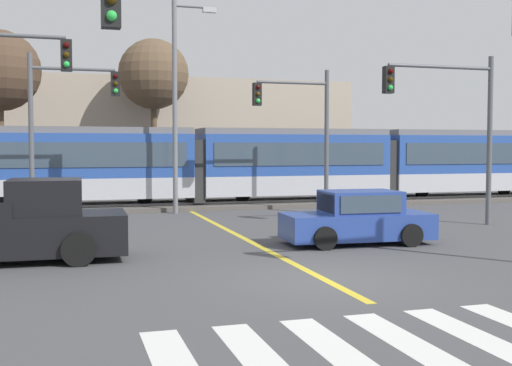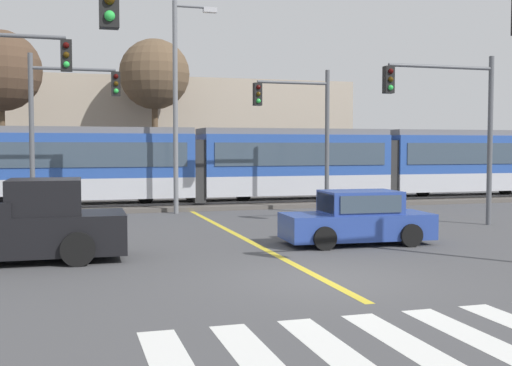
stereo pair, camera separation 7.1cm
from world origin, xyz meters
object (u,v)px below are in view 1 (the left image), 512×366
at_px(sedan_crossing, 357,219).
at_px(pickup_truck, 16,227).
at_px(traffic_light_far_left, 61,114).
at_px(bare_tree_east, 154,75).
at_px(traffic_light_far_right, 302,121).
at_px(street_lamp_centre, 178,95).
at_px(light_rail_tram, 293,162).
at_px(traffic_light_mid_right, 454,112).

height_order(sedan_crossing, pickup_truck, pickup_truck).
height_order(traffic_light_far_left, bare_tree_east, bare_tree_east).
height_order(pickup_truck, traffic_light_far_left, traffic_light_far_left).
xyz_separation_m(traffic_light_far_right, street_lamp_centre, (-4.77, 1.75, 1.07)).
height_order(light_rail_tram, traffic_light_far_right, traffic_light_far_right).
bearing_deg(pickup_truck, traffic_light_far_left, 82.73).
height_order(traffic_light_mid_right, bare_tree_east, bare_tree_east).
relative_size(street_lamp_centre, bare_tree_east, 1.03).
xyz_separation_m(light_rail_tram, traffic_light_far_left, (-10.53, -4.32, 1.93)).
height_order(sedan_crossing, traffic_light_far_left, traffic_light_far_left).
xyz_separation_m(pickup_truck, traffic_light_far_right, (10.44, 8.27, 2.98)).
relative_size(pickup_truck, traffic_light_far_left, 0.89).
bearing_deg(sedan_crossing, street_lamp_centre, 109.43).
bearing_deg(traffic_light_far_left, bare_tree_east, 64.24).
xyz_separation_m(sedan_crossing, traffic_light_far_left, (-8.05, 7.97, 3.28)).
height_order(sedan_crossing, bare_tree_east, bare_tree_east).
xyz_separation_m(pickup_truck, traffic_light_mid_right, (14.07, 3.07, 3.11)).
xyz_separation_m(traffic_light_far_right, traffic_light_far_left, (-9.38, -0.02, 0.15)).
bearing_deg(traffic_light_far_left, traffic_light_far_right, 0.14).
distance_m(traffic_light_far_right, traffic_light_mid_right, 6.34).
xyz_separation_m(sedan_crossing, traffic_light_mid_right, (4.97, 2.79, 3.26)).
relative_size(pickup_truck, street_lamp_centre, 0.62).
distance_m(sedan_crossing, bare_tree_east, 18.85).
relative_size(sedan_crossing, street_lamp_centre, 0.49).
distance_m(light_rail_tram, traffic_light_far_left, 11.54).
bearing_deg(sedan_crossing, traffic_light_mid_right, 29.32).
height_order(sedan_crossing, traffic_light_far_right, traffic_light_far_right).
xyz_separation_m(pickup_truck, street_lamp_centre, (5.67, 10.02, 4.05)).
bearing_deg(light_rail_tram, traffic_light_far_right, -104.89).
height_order(traffic_light_far_right, traffic_light_mid_right, traffic_light_mid_right).
xyz_separation_m(pickup_truck, traffic_light_far_left, (1.05, 8.25, 3.13)).
xyz_separation_m(pickup_truck, bare_tree_east, (5.70, 17.88, 5.70)).
bearing_deg(traffic_light_far_left, street_lamp_centre, 21.01).
xyz_separation_m(traffic_light_far_left, street_lamp_centre, (4.62, 1.77, 0.92)).
relative_size(pickup_truck, traffic_light_mid_right, 0.92).
xyz_separation_m(sedan_crossing, bare_tree_east, (-3.41, 17.60, 5.85)).
bearing_deg(sedan_crossing, pickup_truck, -178.24).
bearing_deg(traffic_light_far_right, street_lamp_centre, 159.85).
relative_size(traffic_light_far_right, traffic_light_mid_right, 1.00).
height_order(traffic_light_mid_right, street_lamp_centre, street_lamp_centre).
relative_size(light_rail_tram, bare_tree_east, 3.32).
distance_m(traffic_light_mid_right, bare_tree_east, 17.21).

